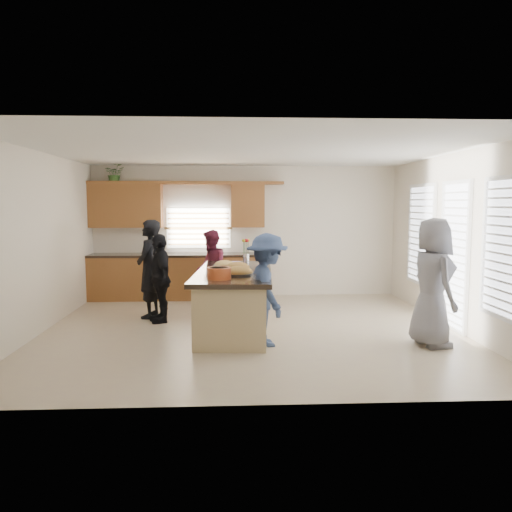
{
  "coord_description": "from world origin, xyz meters",
  "views": [
    {
      "loc": [
        -0.3,
        -7.77,
        2.0
      ],
      "look_at": [
        0.1,
        0.27,
        1.15
      ],
      "focal_mm": 35.0,
      "sensor_mm": 36.0,
      "label": 1
    }
  ],
  "objects": [
    {
      "name": "woman_right_back",
      "position": [
        0.2,
        -0.87,
        0.79
      ],
      "size": [
        0.74,
        1.11,
        1.59
      ],
      "primitive_type": "imported",
      "rotation": [
        0.0,
        0.0,
        1.73
      ],
      "color": "#374B78",
      "rests_on": "ground"
    },
    {
      "name": "platter_front",
      "position": [
        -0.2,
        -0.43,
        0.98
      ],
      "size": [
        0.48,
        0.48,
        0.19
      ],
      "color": "black",
      "rests_on": "island"
    },
    {
      "name": "platter_mid",
      "position": [
        -0.2,
        0.16,
        0.98
      ],
      "size": [
        0.43,
        0.43,
        0.17
      ],
      "color": "black",
      "rests_on": "island"
    },
    {
      "name": "woman_left_front",
      "position": [
        -1.5,
        0.62,
        0.75
      ],
      "size": [
        0.62,
        0.95,
        1.5
      ],
      "primitive_type": "imported",
      "rotation": [
        0.0,
        0.0,
        -1.25
      ],
      "color": "black",
      "rests_on": "ground"
    },
    {
      "name": "woman_right_front",
      "position": [
        2.51,
        -1.02,
        0.9
      ],
      "size": [
        0.67,
        0.94,
        1.8
      ],
      "primitive_type": "imported",
      "rotation": [
        0.0,
        0.0,
        1.68
      ],
      "color": "slate",
      "rests_on": "ground"
    },
    {
      "name": "potted_plant",
      "position": [
        -2.71,
        2.82,
        2.61
      ],
      "size": [
        0.43,
        0.38,
        0.43
      ],
      "primitive_type": "imported",
      "rotation": [
        0.0,
        0.0,
        0.14
      ],
      "color": "#3A6628",
      "rests_on": "back_cabinetry"
    },
    {
      "name": "platter_back",
      "position": [
        -0.41,
        0.52,
        0.98
      ],
      "size": [
        0.37,
        0.37,
        0.15
      ],
      "color": "black",
      "rests_on": "island"
    },
    {
      "name": "woman_left_mid",
      "position": [
        -0.7,
        1.96,
        0.74
      ],
      "size": [
        0.64,
        0.78,
        1.49
      ],
      "primitive_type": "imported",
      "rotation": [
        0.0,
        0.0,
        -1.46
      ],
      "color": "maroon",
      "rests_on": "ground"
    },
    {
      "name": "woman_left_back",
      "position": [
        -1.74,
        0.96,
        0.86
      ],
      "size": [
        0.52,
        0.69,
        1.72
      ],
      "primitive_type": "imported",
      "rotation": [
        0.0,
        0.0,
        -1.76
      ],
      "color": "black",
      "rests_on": "ground"
    },
    {
      "name": "floor",
      "position": [
        0.0,
        0.0,
        0.0
      ],
      "size": [
        6.5,
        6.5,
        0.0
      ],
      "primitive_type": "plane",
      "color": "tan",
      "rests_on": "ground"
    },
    {
      "name": "salad_bowl",
      "position": [
        -0.47,
        -0.89,
        1.04
      ],
      "size": [
        0.33,
        0.33,
        0.17
      ],
      "color": "#C55024",
      "rests_on": "island"
    },
    {
      "name": "plate_stack",
      "position": [
        -0.24,
        0.74,
        0.98
      ],
      "size": [
        0.21,
        0.21,
        0.05
      ],
      "primitive_type": "cylinder",
      "color": "#C49AE0",
      "rests_on": "island"
    },
    {
      "name": "room_shell",
      "position": [
        0.0,
        0.0,
        1.9
      ],
      "size": [
        6.52,
        6.02,
        2.81
      ],
      "color": "silver",
      "rests_on": "ground"
    },
    {
      "name": "flower_vase",
      "position": [
        -0.04,
        1.01,
        1.18
      ],
      "size": [
        0.14,
        0.14,
        0.43
      ],
      "color": "silver",
      "rests_on": "island"
    },
    {
      "name": "clear_cup",
      "position": [
        0.0,
        -1.0,
        0.99
      ],
      "size": [
        0.08,
        0.08,
        0.09
      ],
      "primitive_type": "cylinder",
      "color": "white",
      "rests_on": "island"
    },
    {
      "name": "back_cabinetry",
      "position": [
        -1.47,
        2.73,
        0.91
      ],
      "size": [
        4.08,
        0.66,
        2.46
      ],
      "color": "brown",
      "rests_on": "ground"
    },
    {
      "name": "island",
      "position": [
        -0.26,
        -0.01,
        0.45
      ],
      "size": [
        1.32,
        2.77,
        0.95
      ],
      "rotation": [
        0.0,
        0.0,
        -0.07
      ],
      "color": "tan",
      "rests_on": "ground"
    },
    {
      "name": "right_wall_glazing",
      "position": [
        3.22,
        -0.13,
        1.34
      ],
      "size": [
        0.06,
        4.0,
        2.25
      ],
      "color": "white",
      "rests_on": "ground"
    }
  ]
}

